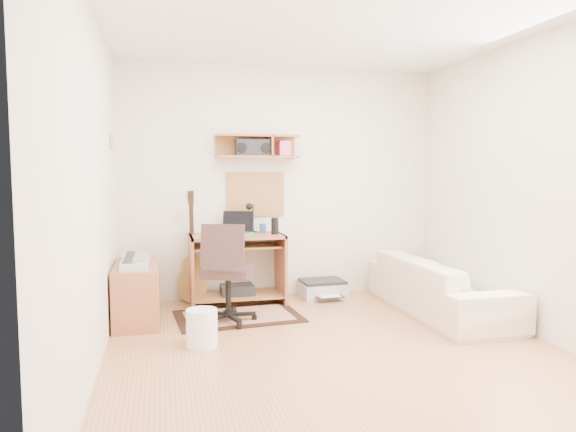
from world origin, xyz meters
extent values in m
cube|color=#BD7D4F|center=(0.00, 0.00, -0.01)|extent=(3.60, 4.00, 0.01)
cube|color=white|center=(0.00, 0.00, 2.60)|extent=(3.60, 4.00, 0.01)
cube|color=silver|center=(0.00, 2.00, 1.30)|extent=(3.60, 0.01, 2.60)
cube|color=silver|center=(-1.80, 0.00, 1.30)|extent=(0.01, 4.00, 2.60)
cube|color=silver|center=(1.80, 0.00, 1.30)|extent=(0.01, 4.00, 2.60)
cube|color=#A55C3A|center=(-0.30, 1.88, 1.70)|extent=(0.90, 0.25, 0.26)
cube|color=tan|center=(-0.30, 1.98, 1.17)|extent=(0.64, 0.03, 0.49)
cube|color=#4C8CBF|center=(-1.79, 1.50, 1.72)|extent=(0.02, 0.20, 0.15)
cylinder|color=black|center=(-0.15, 1.68, 0.84)|extent=(0.08, 0.08, 0.18)
cylinder|color=#33519A|center=(-0.25, 1.83, 0.80)|extent=(0.07, 0.07, 0.10)
cube|color=black|center=(-0.35, 1.87, 1.68)|extent=(0.36, 0.17, 0.19)
cube|color=#CCB089|center=(-0.62, 1.19, 0.01)|extent=(1.26, 0.90, 0.02)
cube|color=#A55C3A|center=(-1.58, 1.27, 0.28)|extent=(0.40, 0.90, 0.55)
cube|color=#B2B5BA|center=(-1.58, 1.27, 0.58)|extent=(0.24, 0.78, 0.07)
cylinder|color=white|center=(-1.03, 0.40, 0.15)|extent=(0.27, 0.27, 0.31)
cube|color=#A5A8AA|center=(0.43, 1.78, 0.08)|extent=(0.51, 0.41, 0.19)
imported|color=beige|center=(1.38, 0.87, 0.37)|extent=(0.56, 1.92, 0.75)
camera|label=1|loc=(-1.33, -3.87, 1.44)|focal=32.93mm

